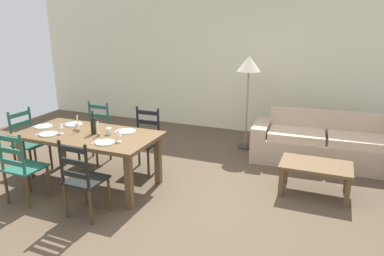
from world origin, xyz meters
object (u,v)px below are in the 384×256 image
at_px(dining_chair_near_right, 83,179).
at_px(dining_chair_far_right, 145,140).
at_px(wine_glass_near_left, 61,126).
at_px(wine_glass_near_right, 119,133).
at_px(coffee_table, 316,169).
at_px(coffee_cup_secondary, 77,126).
at_px(dining_chair_head_west, 28,141).
at_px(couch, 325,145).
at_px(wine_bottle, 93,125).
at_px(standing_lamp, 249,70).
at_px(dining_table, 89,139).
at_px(coffee_cup_primary, 109,131).
at_px(dining_chair_near_left, 22,167).
at_px(dining_chair_far_left, 95,133).

xyz_separation_m(dining_chair_near_right, dining_chair_far_right, (-0.02, 1.47, 0.00)).
height_order(dining_chair_near_right, wine_glass_near_left, dining_chair_near_right).
relative_size(dining_chair_far_right, wine_glass_near_right, 5.96).
xyz_separation_m(dining_chair_far_right, coffee_table, (2.46, 0.15, -0.12)).
relative_size(wine_glass_near_left, coffee_cup_secondary, 1.79).
relative_size(dining_chair_head_west, couch, 0.41).
distance_m(wine_bottle, wine_glass_near_left, 0.44).
xyz_separation_m(dining_chair_head_west, coffee_table, (4.05, 0.85, -0.12)).
height_order(wine_bottle, coffee_table, wine_bottle).
xyz_separation_m(dining_chair_head_west, standing_lamp, (2.78, 2.25, 0.93)).
height_order(dining_chair_head_west, standing_lamp, standing_lamp).
bearing_deg(standing_lamp, dining_table, -125.60).
bearing_deg(dining_chair_head_west, wine_bottle, -0.72).
bearing_deg(wine_glass_near_right, dining_chair_near_right, -100.83).
xyz_separation_m(dining_table, dining_chair_near_right, (0.47, -0.74, -0.19)).
bearing_deg(coffee_cup_secondary, coffee_cup_primary, -2.61).
distance_m(dining_table, dining_chair_far_right, 0.87).
height_order(wine_bottle, standing_lamp, standing_lamp).
height_order(dining_chair_near_right, dining_chair_head_west, same).
height_order(couch, standing_lamp, standing_lamp).
height_order(wine_glass_near_left, couch, wine_glass_near_left).
height_order(dining_chair_head_west, couch, dining_chair_head_west).
relative_size(dining_chair_near_right, dining_chair_head_west, 1.00).
xyz_separation_m(dining_table, dining_chair_near_left, (-0.46, -0.74, -0.19)).
height_order(dining_chair_head_west, wine_bottle, wine_bottle).
bearing_deg(dining_chair_far_right, dining_chair_near_left, -121.50).
xyz_separation_m(wine_bottle, coffee_cup_secondary, (-0.34, 0.08, -0.07)).
bearing_deg(wine_glass_near_right, coffee_cup_secondary, 164.72).
bearing_deg(dining_chair_far_right, dining_chair_near_right, -89.12).
bearing_deg(standing_lamp, dining_chair_far_right, -127.47).
height_order(dining_chair_far_left, dining_chair_head_west, same).
xyz_separation_m(dining_chair_near_left, coffee_table, (3.37, 1.62, -0.12)).
relative_size(wine_glass_near_left, standing_lamp, 0.10).
distance_m(dining_chair_near_right, wine_glass_near_left, 1.06).
relative_size(dining_chair_head_west, coffee_table, 1.07).
bearing_deg(coffee_cup_primary, dining_chair_near_left, -132.66).
relative_size(dining_chair_far_right, coffee_table, 1.07).
bearing_deg(standing_lamp, dining_chair_head_west, -140.98).
bearing_deg(dining_chair_far_left, dining_chair_near_right, -57.76).
bearing_deg(dining_chair_near_left, standing_lamp, 55.33).
relative_size(wine_glass_near_left, coffee_table, 0.18).
relative_size(coffee_cup_primary, standing_lamp, 0.05).
height_order(dining_chair_far_left, coffee_cup_secondary, dining_chair_far_left).
distance_m(wine_glass_near_right, coffee_cup_secondary, 0.87).
distance_m(wine_bottle, coffee_cup_secondary, 0.36).
distance_m(dining_chair_near_left, coffee_table, 3.74).
distance_m(dining_table, coffee_cup_primary, 0.32).
bearing_deg(wine_bottle, dining_table, -170.27).
bearing_deg(dining_table, dining_chair_far_right, 58.66).
height_order(dining_chair_near_left, dining_chair_far_left, same).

